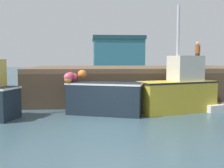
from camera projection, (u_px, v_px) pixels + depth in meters
The scene contains 7 objects.
ground at pixel (106, 129), 10.25m from camera, with size 120.00×160.00×0.10m.
pier at pixel (141, 73), 17.04m from camera, with size 13.57×6.98×2.05m.
fishing_boat_near_right at pixel (103, 96), 12.74m from camera, with size 3.72×2.35×2.03m.
fishing_boat_mid at pixel (178, 90), 13.32m from camera, with size 4.09×2.48×5.09m.
rowboat at pixel (221, 107), 13.62m from camera, with size 1.95×1.20×0.39m.
dockworker at pixel (197, 54), 18.12m from camera, with size 0.34×0.34×1.63m.
warehouse at pixel (118, 57), 38.21m from camera, with size 6.86×6.12×5.62m.
Camera 1 is at (-0.66, -10.03, 2.55)m, focal length 44.20 mm.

